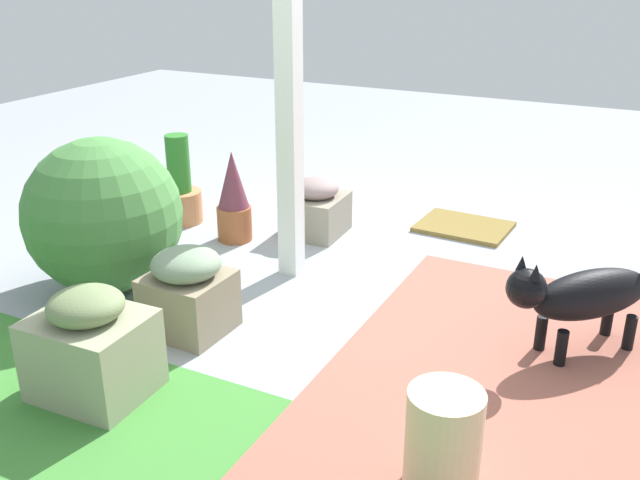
% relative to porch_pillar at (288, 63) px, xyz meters
% --- Properties ---
extents(ground_plane, '(12.00, 12.00, 0.00)m').
position_rel_porch_pillar_xyz_m(ground_plane, '(-0.36, 0.14, -1.21)').
color(ground_plane, '#9499A2').
extents(brick_path, '(1.80, 2.40, 0.02)m').
position_rel_porch_pillar_xyz_m(brick_path, '(-1.54, 0.65, -1.20)').
color(brick_path, '#A15C4C').
rests_on(brick_path, ground).
extents(porch_pillar, '(0.11, 0.11, 2.42)m').
position_rel_porch_pillar_xyz_m(porch_pillar, '(0.00, 0.00, 0.00)').
color(porch_pillar, white).
rests_on(porch_pillar, ground).
extents(stone_planter_nearest, '(0.38, 0.42, 0.38)m').
position_rel_porch_pillar_xyz_m(stone_planter_nearest, '(0.16, -0.61, -1.03)').
color(stone_planter_nearest, gray).
rests_on(stone_planter_nearest, ground).
extents(stone_planter_mid, '(0.39, 0.37, 0.44)m').
position_rel_porch_pillar_xyz_m(stone_planter_mid, '(0.11, 0.84, -1.00)').
color(stone_planter_mid, gray).
rests_on(stone_planter_mid, ground).
extents(stone_planter_far, '(0.48, 0.40, 0.49)m').
position_rel_porch_pillar_xyz_m(stone_planter_far, '(0.15, 1.46, -0.99)').
color(stone_planter_far, gray).
rests_on(stone_planter_far, ground).
extents(round_shrub, '(0.85, 0.85, 0.85)m').
position_rel_porch_pillar_xyz_m(round_shrub, '(0.80, 0.64, -0.78)').
color(round_shrub, '#447E3D').
rests_on(round_shrub, ground).
extents(terracotta_pot_tall, '(0.29, 0.29, 0.62)m').
position_rel_porch_pillar_xyz_m(terracotta_pot_tall, '(1.09, -0.39, -0.99)').
color(terracotta_pot_tall, '#BA794D').
rests_on(terracotta_pot_tall, ground).
extents(terracotta_pot_spiky, '(0.22, 0.22, 0.59)m').
position_rel_porch_pillar_xyz_m(terracotta_pot_spiky, '(0.58, -0.28, -0.93)').
color(terracotta_pot_spiky, '#A45430').
rests_on(terracotta_pot_spiky, ground).
extents(dog, '(0.62, 0.66, 0.53)m').
position_rel_porch_pillar_xyz_m(dog, '(-1.62, 0.22, -0.90)').
color(dog, black).
rests_on(dog, ground).
extents(ceramic_urn, '(0.26, 0.26, 0.40)m').
position_rel_porch_pillar_xyz_m(ceramic_urn, '(-1.35, 1.38, -1.01)').
color(ceramic_urn, beige).
rests_on(ceramic_urn, ground).
extents(doormat, '(0.62, 0.49, 0.03)m').
position_rel_porch_pillar_xyz_m(doormat, '(-0.71, -1.14, -1.19)').
color(doormat, olive).
rests_on(doormat, ground).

